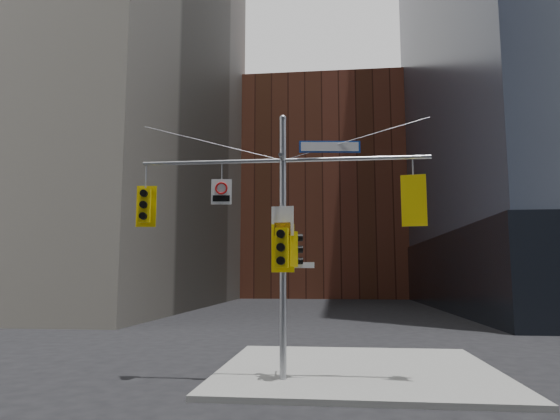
% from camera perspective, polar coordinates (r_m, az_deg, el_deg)
% --- Properties ---
extents(ground, '(160.00, 160.00, 0.00)m').
position_cam_1_polar(ground, '(11.85, -0.72, -21.41)').
color(ground, black).
rests_on(ground, ground).
extents(sidewalk_corner, '(8.00, 8.00, 0.15)m').
position_cam_1_polar(sidewalk_corner, '(15.67, 8.81, -17.57)').
color(sidewalk_corner, gray).
rests_on(sidewalk_corner, ground).
extents(brick_midrise, '(26.00, 20.00, 28.00)m').
position_cam_1_polar(brick_midrise, '(70.31, 5.09, 1.77)').
color(brick_midrise, brown).
rests_on(brick_midrise, ground).
extents(signal_assembly, '(8.00, 0.80, 7.30)m').
position_cam_1_polar(signal_assembly, '(13.56, 0.34, -0.84)').
color(signal_assembly, '#979AA0').
rests_on(signal_assembly, ground).
extents(traffic_light_west_arm, '(0.56, 0.49, 1.18)m').
position_cam_1_polar(traffic_light_west_arm, '(14.56, -15.17, 0.49)').
color(traffic_light_west_arm, yellow).
rests_on(traffic_light_west_arm, ground).
extents(traffic_light_east_arm, '(0.65, 0.57, 1.36)m').
position_cam_1_polar(traffic_light_east_arm, '(13.70, 15.06, 0.97)').
color(traffic_light_east_arm, yellow).
rests_on(traffic_light_east_arm, ground).
extents(traffic_light_pole_side, '(0.40, 0.34, 0.95)m').
position_cam_1_polar(traffic_light_pole_side, '(13.47, 1.70, -4.51)').
color(traffic_light_pole_side, yellow).
rests_on(traffic_light_pole_side, ground).
extents(traffic_light_pole_front, '(0.62, 0.49, 1.29)m').
position_cam_1_polar(traffic_light_pole_front, '(13.23, 0.22, -4.33)').
color(traffic_light_pole_front, yellow).
rests_on(traffic_light_pole_front, ground).
extents(street_sign_blade, '(1.68, 0.24, 0.33)m').
position_cam_1_polar(street_sign_blade, '(13.85, 5.71, 7.21)').
color(street_sign_blade, navy).
rests_on(street_sign_blade, ground).
extents(regulatory_sign_arm, '(0.57, 0.10, 0.71)m').
position_cam_1_polar(regulatory_sign_arm, '(13.93, -6.72, 2.18)').
color(regulatory_sign_arm, silver).
rests_on(regulatory_sign_arm, ground).
extents(regulatory_sign_pole, '(0.61, 0.11, 0.80)m').
position_cam_1_polar(regulatory_sign_pole, '(13.43, 0.29, -1.34)').
color(regulatory_sign_pole, silver).
rests_on(regulatory_sign_pole, ground).
extents(street_blade_ew, '(0.78, 0.14, 0.16)m').
position_cam_1_polar(street_blade_ew, '(13.44, 2.26, -6.32)').
color(street_blade_ew, silver).
rests_on(street_blade_ew, ground).
extents(street_blade_ns, '(0.09, 0.83, 0.17)m').
position_cam_1_polar(street_blade_ns, '(13.93, 0.54, -7.60)').
color(street_blade_ns, '#145926').
rests_on(street_blade_ns, ground).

